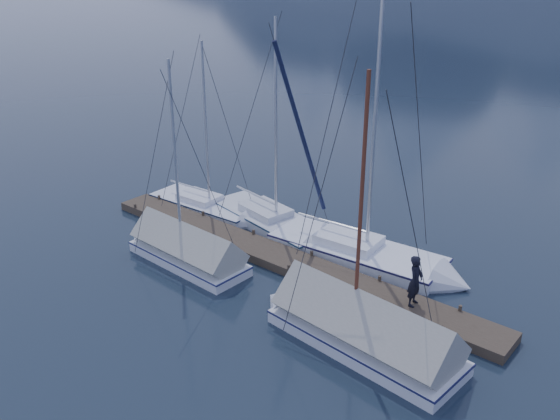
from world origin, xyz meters
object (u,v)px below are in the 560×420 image
Objects in this scene: sailboat_open_mid at (284,228)px; sailboat_covered_near at (350,327)px; sailboat_open_left at (217,210)px; person at (415,281)px; sailboat_covered_far at (180,250)px; sailboat_open_right at (379,260)px.

sailboat_open_mid is 8.01m from sailboat_covered_near.
sailboat_open_mid is (3.63, 0.40, 0.02)m from sailboat_open_left.
sailboat_covered_near is at bearing 156.74° from person.
sailboat_covered_near is 1.09× the size of sailboat_covered_far.
sailboat_covered_near is (6.48, -4.71, 0.29)m from sailboat_open_mid.
person is at bearing 14.92° from sailboat_covered_far.
sailboat_open_right is 1.26× the size of sailboat_covered_far.
sailboat_open_mid reaches higher than sailboat_open_left.
sailboat_covered_near is at bearing -36.00° from sailboat_open_mid.
sailboat_open_right is at bearing 1.05° from sailboat_open_mid.
sailboat_open_mid reaches higher than sailboat_covered_far.
sailboat_open_right reaches higher than sailboat_open_mid.
sailboat_open_right is at bearing 36.28° from sailboat_covered_far.
sailboat_open_right is at bearing 3.38° from sailboat_open_left.
sailboat_open_left is at bearing 117.13° from sailboat_covered_far.
sailboat_open_right is (8.30, 0.49, 0.04)m from sailboat_open_left.
sailboat_open_mid is at bearing 67.29° from person.
sailboat_open_right is 3.56m from person.
sailboat_open_left is 0.92× the size of sailboat_covered_near.
person is at bearing -9.01° from sailboat_open_left.
person is (0.78, 2.58, 0.77)m from sailboat_covered_near.
sailboat_covered_far is 9.14m from person.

